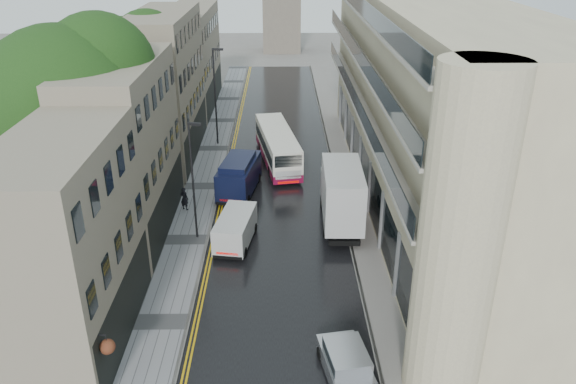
{
  "coord_description": "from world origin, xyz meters",
  "views": [
    {
      "loc": [
        0.17,
        -12.05,
        17.98
      ],
      "look_at": [
        0.6,
        18.0,
        3.98
      ],
      "focal_mm": 35.0,
      "sensor_mm": 36.0,
      "label": 1
    }
  ],
  "objects_px": {
    "tree_near": "(69,134)",
    "white_van": "(215,241)",
    "cream_bus": "(270,160)",
    "tree_far": "(128,90)",
    "navy_van": "(219,184)",
    "pedestrian": "(184,199)",
    "lamp_post_near": "(193,182)",
    "white_lorry": "(326,207)",
    "lamp_post_far": "(215,98)"
  },
  "relations": [
    {
      "from": "tree_near",
      "to": "tree_far",
      "type": "bearing_deg",
      "value": 88.68
    },
    {
      "from": "cream_bus",
      "to": "pedestrian",
      "type": "height_order",
      "value": "cream_bus"
    },
    {
      "from": "tree_far",
      "to": "lamp_post_near",
      "type": "relative_size",
      "value": 1.63
    },
    {
      "from": "white_van",
      "to": "lamp_post_near",
      "type": "distance_m",
      "value": 3.89
    },
    {
      "from": "pedestrian",
      "to": "lamp_post_far",
      "type": "height_order",
      "value": "lamp_post_far"
    },
    {
      "from": "tree_far",
      "to": "white_van",
      "type": "bearing_deg",
      "value": -61.65
    },
    {
      "from": "cream_bus",
      "to": "navy_van",
      "type": "bearing_deg",
      "value": -137.24
    },
    {
      "from": "tree_near",
      "to": "cream_bus",
      "type": "bearing_deg",
      "value": 38.73
    },
    {
      "from": "white_lorry",
      "to": "white_van",
      "type": "relative_size",
      "value": 1.83
    },
    {
      "from": "white_lorry",
      "to": "lamp_post_far",
      "type": "height_order",
      "value": "lamp_post_far"
    },
    {
      "from": "cream_bus",
      "to": "pedestrian",
      "type": "bearing_deg",
      "value": -143.98
    },
    {
      "from": "navy_van",
      "to": "lamp_post_far",
      "type": "xyz_separation_m",
      "value": [
        -1.34,
        12.25,
        2.99
      ]
    },
    {
      "from": "navy_van",
      "to": "pedestrian",
      "type": "height_order",
      "value": "navy_van"
    },
    {
      "from": "tree_near",
      "to": "navy_van",
      "type": "height_order",
      "value": "tree_near"
    },
    {
      "from": "cream_bus",
      "to": "lamp_post_far",
      "type": "height_order",
      "value": "lamp_post_far"
    },
    {
      "from": "tree_far",
      "to": "lamp_post_near",
      "type": "xyz_separation_m",
      "value": [
        6.96,
        -13.43,
        -2.28
      ]
    },
    {
      "from": "tree_near",
      "to": "pedestrian",
      "type": "xyz_separation_m",
      "value": [
        5.91,
        3.47,
        -5.98
      ]
    },
    {
      "from": "cream_bus",
      "to": "lamp_post_far",
      "type": "distance_m",
      "value": 9.55
    },
    {
      "from": "tree_far",
      "to": "lamp_post_far",
      "type": "bearing_deg",
      "value": 31.78
    },
    {
      "from": "tree_far",
      "to": "navy_van",
      "type": "distance_m",
      "value": 12.33
    },
    {
      "from": "tree_near",
      "to": "white_van",
      "type": "bearing_deg",
      "value": -16.42
    },
    {
      "from": "lamp_post_near",
      "to": "tree_near",
      "type": "bearing_deg",
      "value": -168.67
    },
    {
      "from": "tree_far",
      "to": "white_van",
      "type": "relative_size",
      "value": 2.8
    },
    {
      "from": "white_lorry",
      "to": "navy_van",
      "type": "bearing_deg",
      "value": 146.18
    },
    {
      "from": "white_lorry",
      "to": "lamp_post_near",
      "type": "xyz_separation_m",
      "value": [
        -8.24,
        -0.07,
        1.79
      ]
    },
    {
      "from": "cream_bus",
      "to": "lamp_post_near",
      "type": "bearing_deg",
      "value": -124.13
    },
    {
      "from": "tree_near",
      "to": "cream_bus",
      "type": "distance_m",
      "value": 16.13
    },
    {
      "from": "tree_far",
      "to": "cream_bus",
      "type": "bearing_deg",
      "value": -16.98
    },
    {
      "from": "lamp_post_far",
      "to": "white_lorry",
      "type": "bearing_deg",
      "value": -59.25
    },
    {
      "from": "white_lorry",
      "to": "lamp_post_far",
      "type": "relative_size",
      "value": 0.94
    },
    {
      "from": "tree_far",
      "to": "navy_van",
      "type": "bearing_deg",
      "value": -46.03
    },
    {
      "from": "tree_near",
      "to": "white_lorry",
      "type": "distance_m",
      "value": 16.23
    },
    {
      "from": "white_lorry",
      "to": "lamp_post_near",
      "type": "distance_m",
      "value": 8.43
    },
    {
      "from": "white_lorry",
      "to": "pedestrian",
      "type": "relative_size",
      "value": 4.81
    },
    {
      "from": "lamp_post_near",
      "to": "white_lorry",
      "type": "bearing_deg",
      "value": 15.21
    },
    {
      "from": "pedestrian",
      "to": "cream_bus",
      "type": "bearing_deg",
      "value": -109.62
    },
    {
      "from": "white_lorry",
      "to": "pedestrian",
      "type": "height_order",
      "value": "white_lorry"
    },
    {
      "from": "white_van",
      "to": "pedestrian",
      "type": "relative_size",
      "value": 2.64
    },
    {
      "from": "pedestrian",
      "to": "lamp_post_far",
      "type": "distance_m",
      "value": 14.07
    },
    {
      "from": "cream_bus",
      "to": "navy_van",
      "type": "distance_m",
      "value": 5.91
    },
    {
      "from": "navy_van",
      "to": "white_van",
      "type": "bearing_deg",
      "value": -76.56
    },
    {
      "from": "tree_near",
      "to": "tree_far",
      "type": "height_order",
      "value": "tree_near"
    },
    {
      "from": "tree_near",
      "to": "white_lorry",
      "type": "bearing_deg",
      "value": -1.36
    },
    {
      "from": "lamp_post_near",
      "to": "white_van",
      "type": "bearing_deg",
      "value": -41.27
    },
    {
      "from": "cream_bus",
      "to": "white_lorry",
      "type": "height_order",
      "value": "white_lorry"
    },
    {
      "from": "white_van",
      "to": "tree_near",
      "type": "bearing_deg",
      "value": 172.84
    },
    {
      "from": "tree_near",
      "to": "tree_far",
      "type": "relative_size",
      "value": 1.11
    },
    {
      "from": "tree_near",
      "to": "pedestrian",
      "type": "distance_m",
      "value": 9.09
    },
    {
      "from": "cream_bus",
      "to": "lamp_post_far",
      "type": "xyz_separation_m",
      "value": [
        -4.96,
        7.58,
        3.02
      ]
    },
    {
      "from": "white_van",
      "to": "lamp_post_far",
      "type": "relative_size",
      "value": 0.51
    }
  ]
}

